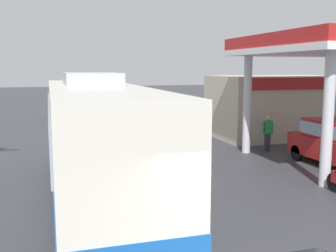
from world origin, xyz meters
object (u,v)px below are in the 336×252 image
car_at_pump (336,141)px  pedestrian_near_pump (268,131)px  coach_bus_main (97,142)px  minibus_opposing_lane (127,100)px  pedestrian_by_shop (320,136)px  car_trailing_behind_bus (64,108)px

car_at_pump → pedestrian_near_pump: 3.56m
coach_bus_main → pedestrian_near_pump: coach_bus_main is taller
coach_bus_main → pedestrian_near_pump: size_ratio=6.65×
car_at_pump → minibus_opposing_lane: 17.00m
coach_bus_main → pedestrian_by_shop: (9.86, 2.83, -0.79)m
pedestrian_by_shop → car_trailing_behind_bus: 17.95m
pedestrian_by_shop → car_trailing_behind_bus: size_ratio=0.40×
pedestrian_by_shop → minibus_opposing_lane: bearing=111.1°
car_at_pump → pedestrian_by_shop: 1.71m
car_at_pump → coach_bus_main: bearing=-172.7°
coach_bus_main → pedestrian_by_shop: coach_bus_main is taller
coach_bus_main → car_trailing_behind_bus: 17.66m
car_at_pump → car_trailing_behind_bus: (-9.61, 16.45, 0.00)m
coach_bus_main → minibus_opposing_lane: coach_bus_main is taller
minibus_opposing_lane → car_trailing_behind_bus: minibus_opposing_lane is taller
coach_bus_main → pedestrian_near_pump: 9.60m
pedestrian_near_pump → car_trailing_behind_bus: car_trailing_behind_bus is taller
coach_bus_main → car_at_pump: bearing=7.3°
pedestrian_by_shop → car_at_pump: bearing=-107.3°
car_trailing_behind_bus → pedestrian_by_shop: bearing=-55.7°
coach_bus_main → pedestrian_near_pump: bearing=28.9°
minibus_opposing_lane → pedestrian_by_shop: minibus_opposing_lane is taller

